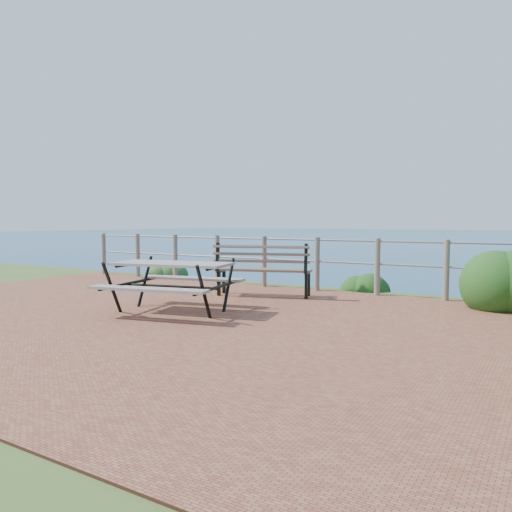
% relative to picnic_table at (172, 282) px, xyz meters
% --- Properties ---
extents(ground, '(10.00, 7.00, 0.12)m').
position_rel_picnic_table_xyz_m(ground, '(-0.30, -0.24, -0.46)').
color(ground, brown).
rests_on(ground, ground).
extents(safety_railing, '(9.40, 0.10, 1.00)m').
position_rel_picnic_table_xyz_m(safety_railing, '(-0.30, 3.11, 0.12)').
color(safety_railing, '#6B5B4C').
rests_on(safety_railing, ground).
extents(picnic_table, '(1.79, 1.43, 0.71)m').
position_rel_picnic_table_xyz_m(picnic_table, '(0.00, 0.00, 0.00)').
color(picnic_table, gray).
rests_on(picnic_table, ground).
extents(park_bench, '(1.70, 0.91, 0.93)m').
position_rel_picnic_table_xyz_m(park_bench, '(0.35, 2.00, 0.16)').
color(park_bench, brown).
rests_on(park_bench, ground).
extents(shrub_lip_west, '(0.67, 0.67, 0.37)m').
position_rel_picnic_table_xyz_m(shrub_lip_west, '(-3.51, 3.91, -0.46)').
color(shrub_lip_west, '#255620').
rests_on(shrub_lip_west, ground).
extents(shrub_lip_east, '(0.76, 0.76, 0.50)m').
position_rel_picnic_table_xyz_m(shrub_lip_east, '(1.61, 4.00, -0.46)').
color(shrub_lip_east, '#194615').
rests_on(shrub_lip_east, ground).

